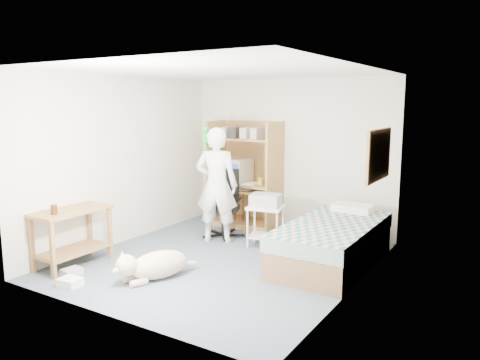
{
  "coord_description": "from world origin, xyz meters",
  "views": [
    {
      "loc": [
        3.38,
        -5.03,
        2.09
      ],
      "look_at": [
        0.03,
        0.37,
        1.05
      ],
      "focal_mm": 35.0,
      "sensor_mm": 36.0,
      "label": 1
    }
  ],
  "objects_px": {
    "computer_hutch": "(246,179)",
    "bed": "(332,243)",
    "dog": "(154,265)",
    "side_desk": "(72,229)",
    "person": "(217,185)",
    "office_chair": "(224,213)",
    "printer_cart": "(265,220)"
  },
  "relations": [
    {
      "from": "bed",
      "to": "side_desk",
      "type": "relative_size",
      "value": 2.02
    },
    {
      "from": "office_chair",
      "to": "printer_cart",
      "type": "distance_m",
      "value": 0.83
    },
    {
      "from": "computer_hutch",
      "to": "dog",
      "type": "relative_size",
      "value": 1.72
    },
    {
      "from": "bed",
      "to": "printer_cart",
      "type": "xyz_separation_m",
      "value": [
        -1.13,
        0.25,
        0.11
      ]
    },
    {
      "from": "office_chair",
      "to": "person",
      "type": "xyz_separation_m",
      "value": [
        0.07,
        -0.3,
        0.5
      ]
    },
    {
      "from": "computer_hutch",
      "to": "office_chair",
      "type": "relative_size",
      "value": 1.71
    },
    {
      "from": "dog",
      "to": "printer_cart",
      "type": "distance_m",
      "value": 1.95
    },
    {
      "from": "dog",
      "to": "printer_cart",
      "type": "relative_size",
      "value": 1.73
    },
    {
      "from": "person",
      "to": "computer_hutch",
      "type": "bearing_deg",
      "value": -104.29
    },
    {
      "from": "person",
      "to": "printer_cart",
      "type": "xyz_separation_m",
      "value": [
        0.75,
        0.18,
        -0.47
      ]
    },
    {
      "from": "bed",
      "to": "printer_cart",
      "type": "relative_size",
      "value": 3.34
    },
    {
      "from": "office_chair",
      "to": "dog",
      "type": "distance_m",
      "value": 2.03
    },
    {
      "from": "dog",
      "to": "person",
      "type": "bearing_deg",
      "value": 120.12
    },
    {
      "from": "bed",
      "to": "printer_cart",
      "type": "bearing_deg",
      "value": 167.77
    },
    {
      "from": "computer_hutch",
      "to": "person",
      "type": "distance_m",
      "value": 1.07
    },
    {
      "from": "side_desk",
      "to": "dog",
      "type": "bearing_deg",
      "value": 8.89
    },
    {
      "from": "person",
      "to": "office_chair",
      "type": "bearing_deg",
      "value": -97.88
    },
    {
      "from": "bed",
      "to": "side_desk",
      "type": "xyz_separation_m",
      "value": [
        -2.85,
        -1.82,
        0.21
      ]
    },
    {
      "from": "office_chair",
      "to": "printer_cart",
      "type": "height_order",
      "value": "office_chair"
    },
    {
      "from": "dog",
      "to": "printer_cart",
      "type": "xyz_separation_m",
      "value": [
        0.5,
        1.87,
        0.22
      ]
    },
    {
      "from": "side_desk",
      "to": "dog",
      "type": "distance_m",
      "value": 1.28
    },
    {
      "from": "computer_hutch",
      "to": "bed",
      "type": "relative_size",
      "value": 0.89
    },
    {
      "from": "side_desk",
      "to": "dog",
      "type": "relative_size",
      "value": 0.95
    },
    {
      "from": "computer_hutch",
      "to": "dog",
      "type": "bearing_deg",
      "value": -82.26
    },
    {
      "from": "office_chair",
      "to": "printer_cart",
      "type": "xyz_separation_m",
      "value": [
        0.82,
        -0.12,
        0.03
      ]
    },
    {
      "from": "bed",
      "to": "printer_cart",
      "type": "height_order",
      "value": "bed"
    },
    {
      "from": "side_desk",
      "to": "printer_cart",
      "type": "xyz_separation_m",
      "value": [
        1.72,
        2.06,
        -0.09
      ]
    },
    {
      "from": "side_desk",
      "to": "person",
      "type": "distance_m",
      "value": 2.15
    },
    {
      "from": "computer_hutch",
      "to": "bed",
      "type": "distance_m",
      "value": 2.35
    },
    {
      "from": "printer_cart",
      "to": "side_desk",
      "type": "bearing_deg",
      "value": -141.99
    },
    {
      "from": "side_desk",
      "to": "office_chair",
      "type": "xyz_separation_m",
      "value": [
        0.9,
        2.18,
        -0.12
      ]
    },
    {
      "from": "bed",
      "to": "person",
      "type": "xyz_separation_m",
      "value": [
        -1.88,
        0.06,
        0.59
      ]
    }
  ]
}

